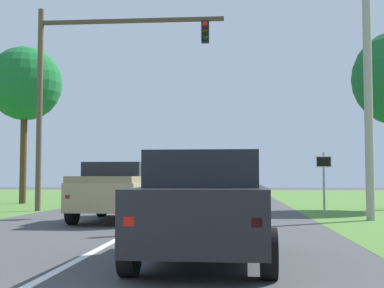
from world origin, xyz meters
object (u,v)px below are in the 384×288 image
at_px(red_suv_near, 206,204).
at_px(keep_moving_sign, 324,175).
at_px(pickup_truck_lead, 118,191).
at_px(extra_tree_1, 25,84).
at_px(traffic_light, 85,77).
at_px(utility_pole_right, 368,78).

height_order(red_suv_near, keep_moving_sign, keep_moving_sign).
xyz_separation_m(pickup_truck_lead, keep_moving_sign, (7.14, 3.24, 0.54)).
distance_m(pickup_truck_lead, extra_tree_1, 14.22).
bearing_deg(traffic_light, keep_moving_sign, -7.99).
bearing_deg(utility_pole_right, keep_moving_sign, 114.41).
xyz_separation_m(traffic_light, extra_tree_1, (-5.11, 6.07, 0.82)).
distance_m(traffic_light, utility_pole_right, 11.43).
height_order(pickup_truck_lead, traffic_light, traffic_light).
bearing_deg(red_suv_near, extra_tree_1, 120.17).
bearing_deg(traffic_light, pickup_truck_lead, -61.43).
distance_m(red_suv_near, pickup_truck_lead, 8.79).
bearing_deg(red_suv_near, pickup_truck_lead, 112.18).
bearing_deg(utility_pole_right, pickup_truck_lead, -174.34).
height_order(pickup_truck_lead, extra_tree_1, extra_tree_1).
xyz_separation_m(red_suv_near, pickup_truck_lead, (-3.32, 8.14, -0.00)).
bearing_deg(utility_pole_right, extra_tree_1, 148.15).
bearing_deg(traffic_light, extra_tree_1, 130.09).
bearing_deg(red_suv_near, traffic_light, 114.57).
bearing_deg(pickup_truck_lead, red_suv_near, -67.82).
xyz_separation_m(pickup_truck_lead, traffic_light, (-2.50, 4.59, 4.69)).
distance_m(red_suv_near, utility_pole_right, 10.89).
bearing_deg(keep_moving_sign, utility_pole_right, -65.59).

